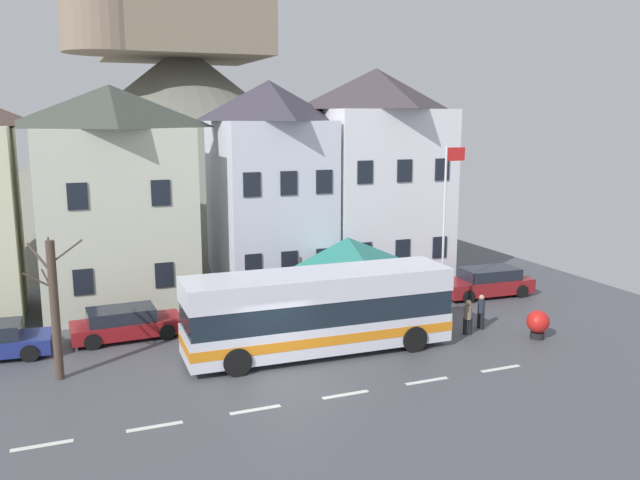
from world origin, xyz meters
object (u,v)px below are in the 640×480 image
Objects in this scene: bus_shelter at (348,250)px; bare_tree_00 at (54,308)px; parked_car_02 at (125,323)px; harbour_buoy at (538,323)px; pedestrian_00 at (468,316)px; public_bench at (345,290)px; flagpole at (446,222)px; townhouse_02 at (270,188)px; townhouse_03 at (375,176)px; townhouse_01 at (115,199)px; pedestrian_01 at (481,311)px; transit_bus at (319,312)px; hilltop_castle at (185,133)px; parked_car_01 at (487,282)px.

bare_tree_00 reaches higher than bus_shelter.
bare_tree_00 is at bearing -164.97° from bus_shelter.
harbour_buoy is at bearing -24.09° from parked_car_02.
pedestrian_00 reaches higher than public_bench.
flagpole is at bearing 121.48° from harbour_buoy.
harbour_buoy is 18.14m from bare_tree_00.
flagpole is at bearing -34.25° from bus_shelter.
townhouse_02 is at bearing 111.08° from bus_shelter.
townhouse_03 reaches higher than parked_car_02.
bare_tree_00 is at bearing -140.66° from townhouse_02.
harbour_buoy is (15.07, -10.83, -4.42)m from townhouse_01.
bus_shelter is 8.53m from harbour_buoy.
bare_tree_00 is (-2.77, -8.15, -2.57)m from townhouse_01.
townhouse_02 is 9.29m from flagpole.
pedestrian_01 is 1.26× the size of harbour_buoy.
transit_bus reaches higher than parked_car_02.
harbour_buoy is 0.24× the size of bare_tree_00.
hilltop_castle is 32.05m from harbour_buoy.
townhouse_02 reaches higher than parked_car_02.
transit_bus is at bearing -126.19° from townhouse_03.
harbour_buoy is (2.19, -3.57, -3.69)m from flagpole.
bus_shelter is 3.09× the size of harbour_buoy.
townhouse_01 is 6.94× the size of pedestrian_01.
townhouse_03 reaches higher than transit_bus.
bare_tree_00 reaches higher than pedestrian_00.
hilltop_castle is at bearing 96.06° from bus_shelter.
townhouse_01 is 19.07m from harbour_buoy.
townhouse_03 reaches higher than pedestrian_00.
townhouse_02 is at bearing 134.75° from public_bench.
parked_car_01 is at bearing -2.18° from parked_car_02.
flagpole reaches higher than bus_shelter.
pedestrian_00 is at bearing -69.56° from public_bench.
parked_car_01 is at bearing -55.48° from townhouse_03.
hilltop_castle reaches higher than parked_car_02.
hilltop_castle is 24.80× the size of pedestrian_00.
parked_car_02 is (-13.65, -5.31, -4.98)m from townhouse_03.
hilltop_castle is (-0.61, 19.17, 2.23)m from townhouse_02.
hilltop_castle is at bearing 101.68° from pedestrian_00.
flagpole is (13.13, -2.55, 3.72)m from parked_car_02.
townhouse_01 is 20.68m from hilltop_castle.
pedestrian_00 is at bearing -155.46° from pedestrian_01.
bare_tree_00 reaches higher than transit_bus.
transit_bus is at bearing -90.92° from hilltop_castle.
transit_bus is at bearing -54.90° from townhouse_01.
bus_shelter is at bearing -83.94° from hilltop_castle.
townhouse_03 reaches higher than bus_shelter.
transit_bus is at bearing 177.13° from pedestrian_00.
pedestrian_01 is at bearing -76.33° from hilltop_castle.
townhouse_02 reaches higher than harbour_buoy.
pedestrian_01 is at bearing -63.89° from flagpole.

